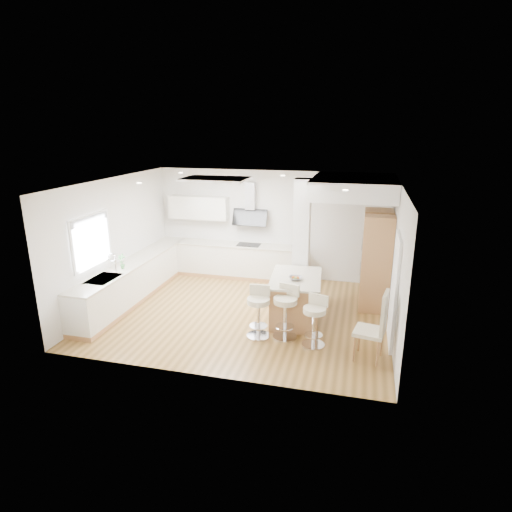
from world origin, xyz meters
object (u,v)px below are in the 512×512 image
(bar_stool_c, at_px, (315,318))
(bar_stool_b, at_px, (286,309))
(bar_stool_a, at_px, (259,309))
(dining_chair, at_px, (377,324))
(peninsula, at_px, (295,298))

(bar_stool_c, bearing_deg, bar_stool_b, -179.64)
(bar_stool_a, relative_size, dining_chair, 0.80)
(peninsula, bearing_deg, bar_stool_c, -68.46)
(dining_chair, bearing_deg, bar_stool_b, 175.19)
(bar_stool_a, bearing_deg, bar_stool_c, -9.21)
(peninsula, xyz_separation_m, dining_chair, (1.58, -1.30, 0.21))
(bar_stool_a, xyz_separation_m, dining_chair, (2.13, -0.36, 0.11))
(dining_chair, bearing_deg, bar_stool_c, 176.51)
(bar_stool_a, height_order, dining_chair, dining_chair)
(peninsula, height_order, bar_stool_c, peninsula)
(bar_stool_b, height_order, bar_stool_c, bar_stool_b)
(bar_stool_b, distance_m, bar_stool_c, 0.59)
(bar_stool_a, height_order, bar_stool_b, bar_stool_b)
(bar_stool_b, relative_size, bar_stool_c, 1.08)
(peninsula, relative_size, dining_chair, 1.27)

